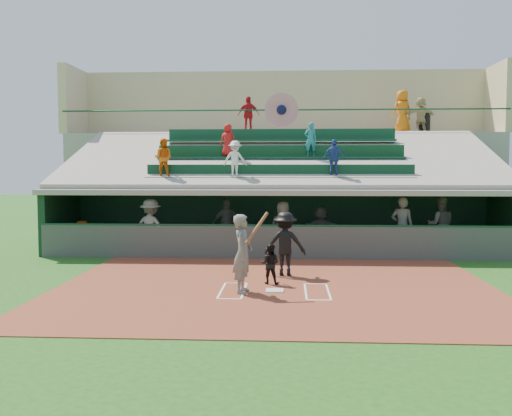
# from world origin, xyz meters

# --- Properties ---
(ground) EXTENTS (100.00, 100.00, 0.00)m
(ground) POSITION_xyz_m (0.00, 0.00, 0.00)
(ground) COLOR #1D5016
(ground) RESTS_ON ground
(dirt_slab) EXTENTS (11.00, 9.00, 0.02)m
(dirt_slab) POSITION_xyz_m (0.00, 0.50, 0.01)
(dirt_slab) COLOR brown
(dirt_slab) RESTS_ON ground
(home_plate) EXTENTS (0.43, 0.43, 0.03)m
(home_plate) POSITION_xyz_m (0.00, 0.00, 0.04)
(home_plate) COLOR silver
(home_plate) RESTS_ON dirt_slab
(batters_box_chalk) EXTENTS (2.65, 1.85, 0.01)m
(batters_box_chalk) POSITION_xyz_m (0.00, 0.00, 0.02)
(batters_box_chalk) COLOR white
(batters_box_chalk) RESTS_ON dirt_slab
(dugout_floor) EXTENTS (16.00, 3.50, 0.04)m
(dugout_floor) POSITION_xyz_m (0.00, 6.75, 0.02)
(dugout_floor) COLOR gray
(dugout_floor) RESTS_ON ground
(concourse_slab) EXTENTS (20.00, 3.00, 4.60)m
(concourse_slab) POSITION_xyz_m (0.00, 13.50, 2.30)
(concourse_slab) COLOR #99958B
(concourse_slab) RESTS_ON ground
(grandstand) EXTENTS (20.40, 10.40, 7.80)m
(grandstand) POSITION_xyz_m (-0.01, 10.51, 2.26)
(grandstand) COLOR #474C47
(grandstand) RESTS_ON ground
(batter_at_plate) EXTENTS (0.89, 0.79, 1.95)m
(batter_at_plate) POSITION_xyz_m (-0.76, -0.20, 0.97)
(batter_at_plate) COLOR #565853
(batter_at_plate) RESTS_ON dirt_slab
(catcher) EXTENTS (0.57, 0.48, 1.03)m
(catcher) POSITION_xyz_m (-0.15, 0.88, 0.54)
(catcher) COLOR black
(catcher) RESTS_ON dirt_slab
(home_umpire) EXTENTS (1.16, 0.68, 1.77)m
(home_umpire) POSITION_xyz_m (0.24, 2.09, 0.91)
(home_umpire) COLOR black
(home_umpire) RESTS_ON dirt_slab
(dugout_bench) EXTENTS (14.37, 6.05, 0.46)m
(dugout_bench) POSITION_xyz_m (0.09, 8.01, 0.27)
(dugout_bench) COLOR brown
(dugout_bench) RESTS_ON dugout_floor
(white_table) EXTENTS (0.89, 0.70, 0.73)m
(white_table) POSITION_xyz_m (-7.07, 6.13, 0.41)
(white_table) COLOR white
(white_table) RESTS_ON dugout_floor
(water_cooler) EXTENTS (0.35, 0.35, 0.35)m
(water_cooler) POSITION_xyz_m (-7.00, 6.06, 0.95)
(water_cooler) COLOR #C84B0B
(water_cooler) RESTS_ON white_table
(dugout_player_a) EXTENTS (1.38, 0.99, 1.93)m
(dugout_player_a) POSITION_xyz_m (-4.31, 5.21, 1.00)
(dugout_player_a) COLOR #535550
(dugout_player_a) RESTS_ON dugout_floor
(dugout_player_b) EXTENTS (1.12, 0.55, 1.84)m
(dugout_player_b) POSITION_xyz_m (-1.91, 6.95, 0.96)
(dugout_player_b) COLOR #595C57
(dugout_player_b) RESTS_ON dugout_floor
(dugout_player_c) EXTENTS (0.96, 0.68, 1.83)m
(dugout_player_c) POSITION_xyz_m (0.15, 5.86, 0.96)
(dugout_player_c) COLOR #535550
(dugout_player_c) RESTS_ON dugout_floor
(dugout_player_d) EXTENTS (1.53, 0.68, 1.60)m
(dugout_player_d) POSITION_xyz_m (1.49, 6.80, 0.84)
(dugout_player_d) COLOR #525450
(dugout_player_d) RESTS_ON dugout_floor
(dugout_player_e) EXTENTS (0.81, 0.62, 2.00)m
(dugout_player_e) POSITION_xyz_m (4.17, 5.74, 1.04)
(dugout_player_e) COLOR #50534E
(dugout_player_e) RESTS_ON dugout_floor
(dugout_player_f) EXTENTS (1.05, 0.87, 1.97)m
(dugout_player_f) POSITION_xyz_m (5.64, 6.49, 1.02)
(dugout_player_f) COLOR #5D605B
(dugout_player_f) RESTS_ON dugout_floor
(trash_bin) EXTENTS (0.62, 0.62, 0.92)m
(trash_bin) POSITION_xyz_m (6.54, 13.22, 5.06)
(trash_bin) COLOR black
(trash_bin) RESTS_ON concourse_slab
(concourse_staff_a) EXTENTS (0.98, 0.47, 1.64)m
(concourse_staff_a) POSITION_xyz_m (-1.48, 12.15, 5.42)
(concourse_staff_a) COLOR red
(concourse_staff_a) RESTS_ON concourse_slab
(concourse_staff_b) EXTENTS (1.12, 0.93, 1.97)m
(concourse_staff_b) POSITION_xyz_m (5.50, 12.90, 5.58)
(concourse_staff_b) COLOR orange
(concourse_staff_b) RESTS_ON concourse_slab
(concourse_staff_c) EXTENTS (1.59, 0.94, 1.64)m
(concourse_staff_c) POSITION_xyz_m (6.32, 12.85, 5.42)
(concourse_staff_c) COLOR tan
(concourse_staff_c) RESTS_ON concourse_slab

